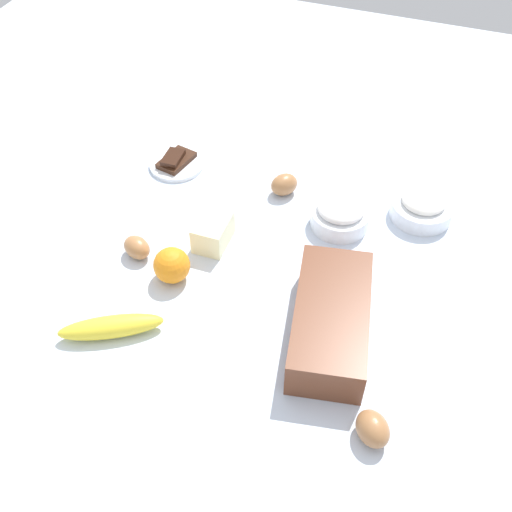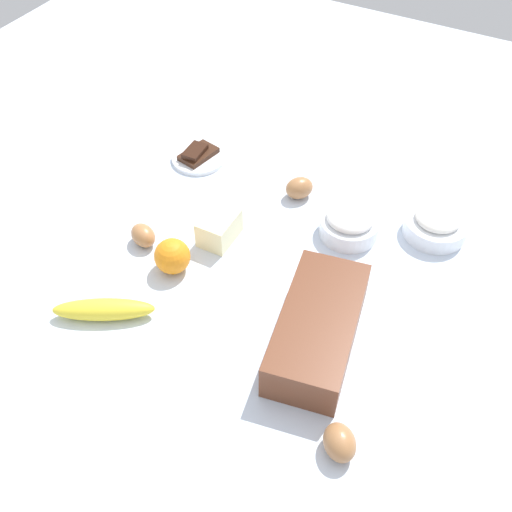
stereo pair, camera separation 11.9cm
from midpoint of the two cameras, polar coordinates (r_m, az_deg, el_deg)
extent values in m
cube|color=silver|center=(1.22, -2.77, -1.75)|extent=(2.40, 2.40, 0.02)
cube|color=brown|center=(1.09, 3.93, -6.18)|extent=(0.30, 0.18, 0.08)
cube|color=black|center=(1.08, 3.94, -6.06)|extent=(0.29, 0.17, 0.07)
cylinder|color=white|center=(1.35, 12.88, 4.17)|extent=(0.13, 0.13, 0.04)
torus|color=white|center=(1.34, 12.99, 4.67)|extent=(0.13, 0.13, 0.01)
ellipsoid|color=white|center=(1.33, 13.07, 5.03)|extent=(0.09, 0.09, 0.03)
cylinder|color=white|center=(1.30, 5.29, 3.48)|extent=(0.12, 0.12, 0.04)
torus|color=white|center=(1.29, 5.34, 4.02)|extent=(0.12, 0.12, 0.01)
ellipsoid|color=white|center=(1.28, 5.37, 4.41)|extent=(0.10, 0.10, 0.03)
ellipsoid|color=yellow|center=(1.15, -16.40, -6.58)|extent=(0.13, 0.19, 0.04)
sphere|color=orange|center=(1.19, -10.75, -1.01)|extent=(0.07, 0.07, 0.07)
cube|color=#F4EDB2|center=(1.25, -6.77, 2.13)|extent=(0.09, 0.07, 0.06)
ellipsoid|color=#9E6A40|center=(1.00, 7.46, -16.02)|extent=(0.08, 0.08, 0.05)
ellipsoid|color=#AB7346|center=(1.26, -13.80, 0.65)|extent=(0.06, 0.07, 0.05)
ellipsoid|color=#A36E42|center=(1.36, 0.17, 6.62)|extent=(0.08, 0.08, 0.05)
cylinder|color=white|center=(1.47, -9.77, 8.42)|extent=(0.13, 0.13, 0.01)
cube|color=#381E11|center=(1.47, -9.82, 8.76)|extent=(0.10, 0.07, 0.01)
cube|color=black|center=(1.46, -10.16, 8.97)|extent=(0.06, 0.04, 0.01)
camera|label=1|loc=(0.06, -92.87, -3.05)|focal=42.57mm
camera|label=2|loc=(0.06, 87.13, 3.05)|focal=42.57mm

